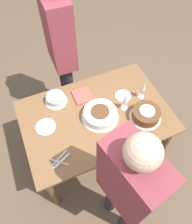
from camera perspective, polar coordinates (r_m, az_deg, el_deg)
ground_plane at (r=2.69m, az=0.00°, el=-9.76°), size 12.00×12.00×0.00m
dining_table at (r=2.13m, az=0.00°, el=-2.57°), size 1.37×0.92×0.76m
cake_center_white at (r=1.98m, az=1.09°, el=-0.63°), size 0.34×0.34×0.10m
cake_front_chocolate at (r=2.03m, az=12.95°, el=-0.57°), size 0.29×0.29×0.11m
cake_back_decorated at (r=2.13m, az=-10.49°, el=3.42°), size 0.21×0.21×0.08m
wine_glass_near at (r=2.09m, az=12.34°, el=6.45°), size 0.06×0.06×0.22m
wine_glass_far at (r=1.98m, az=7.77°, el=3.45°), size 0.07×0.07×0.22m
dessert_plate_left at (r=2.01m, az=-13.00°, el=-3.77°), size 0.18×0.18×0.01m
dessert_plate_right at (r=2.18m, az=7.10°, el=4.21°), size 0.16×0.16×0.01m
fork_pile at (r=1.84m, az=-9.26°, el=-12.32°), size 0.18×0.14×0.01m
napkin_stack at (r=2.16m, az=-3.52°, el=4.31°), size 0.18×0.19×0.02m
person_cutting at (r=1.52m, az=8.29°, el=-18.94°), size 0.30×0.44×1.64m
person_watching at (r=2.29m, az=-9.28°, el=16.98°), size 0.23×0.40×1.72m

